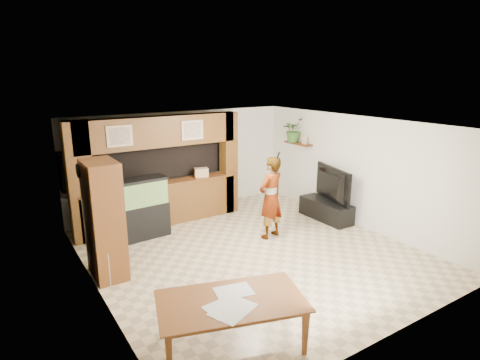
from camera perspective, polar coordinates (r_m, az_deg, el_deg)
floor at (r=8.30m, az=1.64°, el=-10.24°), size 6.50×6.50×0.00m
ceiling at (r=7.57m, az=1.79°, el=7.87°), size 6.50×6.50×0.00m
wall_back at (r=10.59m, az=-8.30°, el=2.62°), size 6.00×0.00×6.00m
wall_left at (r=6.69m, az=-20.07°, el=-5.47°), size 0.00×6.50×6.50m
wall_right at (r=9.80m, az=16.34°, el=1.17°), size 0.00×6.50×6.50m
partition at (r=9.68m, az=-11.88°, el=1.37°), size 4.20×0.99×2.60m
wall_clock at (r=7.48m, az=-21.99°, el=1.25°), size 0.05×0.25×0.25m
wall_shelf at (r=10.96m, az=8.28°, el=5.17°), size 0.25×0.90×0.04m
pantry_cabinet at (r=7.42m, az=-18.77°, el=-5.40°), size 0.53×0.86×2.11m
trash_can at (r=7.45m, az=-18.40°, el=-11.60°), size 0.33×0.33×0.60m
aquarium at (r=9.02m, az=-14.05°, el=-4.08°), size 1.22×0.46×1.35m
tv_stand at (r=10.22m, az=12.12°, el=-4.20°), size 0.52×1.42×0.47m
television at (r=10.03m, az=12.33°, el=-0.62°), size 0.57×1.48×0.85m
photo_frame at (r=10.76m, az=9.15°, el=5.66°), size 0.05×0.17×0.22m
potted_plant at (r=11.03m, az=7.58°, el=7.08°), size 0.74×0.69×0.65m
person at (r=8.74m, az=4.40°, el=-2.53°), size 0.75×0.58×1.82m
microphone at (r=8.41m, az=5.46°, el=3.51°), size 0.04×0.11×0.17m
dining_table at (r=5.60m, az=-1.13°, el=-19.83°), size 2.15×1.59×0.67m
newspaper_a at (r=5.25m, az=-1.03°, el=-17.95°), size 0.68×0.59×0.01m
newspaper_b at (r=5.31m, az=-1.87°, el=-17.57°), size 0.57×0.44×0.01m
newspaper_c at (r=5.63m, az=-0.91°, el=-15.53°), size 0.56×0.46×0.01m
counter_box at (r=9.99m, az=-5.53°, el=1.08°), size 0.38×0.31×0.22m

